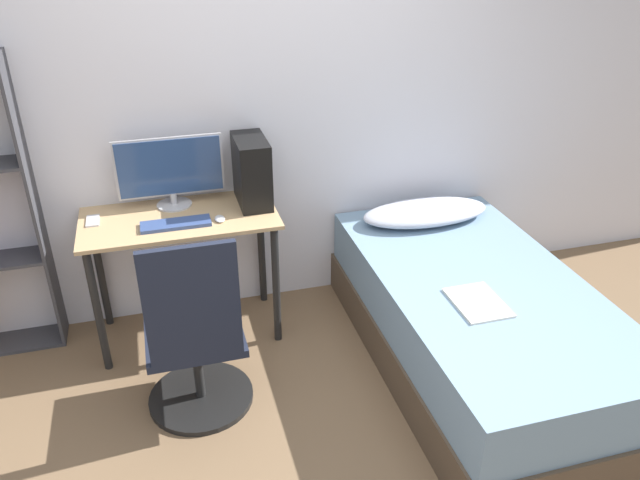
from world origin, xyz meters
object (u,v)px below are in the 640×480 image
at_px(keyboard, 176,224).
at_px(pc_tower, 252,171).
at_px(monitor, 170,170).
at_px(office_chair, 196,348).
at_px(bed, 476,323).

height_order(keyboard, pc_tower, pc_tower).
xyz_separation_m(monitor, keyboard, (-0.01, -0.27, -0.21)).
relative_size(monitor, keyboard, 1.59).
bearing_deg(monitor, office_chair, -89.92).
bearing_deg(bed, pc_tower, 142.90).
bearing_deg(pc_tower, keyboard, -157.81).
bearing_deg(bed, office_chair, 178.45).
bearing_deg(keyboard, bed, -22.22).
relative_size(keyboard, pc_tower, 0.97).
xyz_separation_m(bed, pc_tower, (-1.07, 0.81, 0.70)).
bearing_deg(pc_tower, monitor, 169.68).
bearing_deg(bed, keyboard, 157.78).
bearing_deg(office_chair, pc_tower, 59.99).
height_order(monitor, keyboard, monitor).
bearing_deg(monitor, bed, -30.44).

